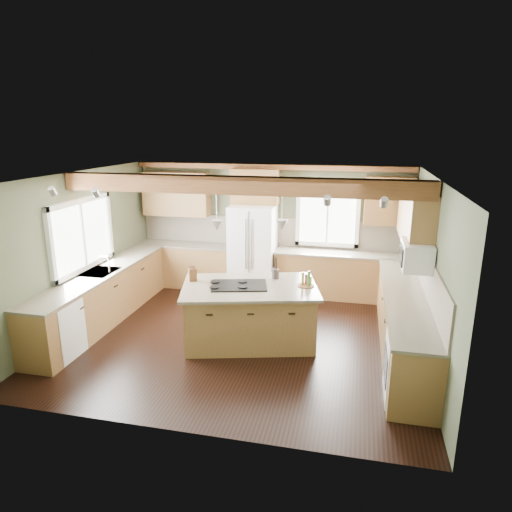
# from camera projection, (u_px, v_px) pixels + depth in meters

# --- Properties ---
(floor) EXTENTS (5.60, 5.60, 0.00)m
(floor) POSITION_uv_depth(u_px,v_px,m) (242.00, 336.00, 7.45)
(floor) COLOR black
(floor) RESTS_ON ground
(ceiling) EXTENTS (5.60, 5.60, 0.00)m
(ceiling) POSITION_uv_depth(u_px,v_px,m) (240.00, 176.00, 6.74)
(ceiling) COLOR silver
(ceiling) RESTS_ON wall_back
(wall_back) EXTENTS (5.60, 0.00, 5.60)m
(wall_back) POSITION_uv_depth(u_px,v_px,m) (271.00, 227.00, 9.44)
(wall_back) COLOR #49523A
(wall_back) RESTS_ON ground
(wall_left) EXTENTS (0.00, 5.00, 5.00)m
(wall_left) POSITION_uv_depth(u_px,v_px,m) (80.00, 250.00, 7.69)
(wall_left) COLOR #49523A
(wall_left) RESTS_ON ground
(wall_right) EXTENTS (0.00, 5.00, 5.00)m
(wall_right) POSITION_uv_depth(u_px,v_px,m) (431.00, 272.00, 6.50)
(wall_right) COLOR #49523A
(wall_right) RESTS_ON ground
(ceiling_beam) EXTENTS (5.55, 0.26, 0.26)m
(ceiling_beam) POSITION_uv_depth(u_px,v_px,m) (238.00, 185.00, 6.69)
(ceiling_beam) COLOR #522A17
(ceiling_beam) RESTS_ON ceiling
(soffit_trim) EXTENTS (5.55, 0.20, 0.10)m
(soffit_trim) POSITION_uv_depth(u_px,v_px,m) (271.00, 167.00, 9.01)
(soffit_trim) COLOR #522A17
(soffit_trim) RESTS_ON ceiling
(backsplash_back) EXTENTS (5.58, 0.03, 0.58)m
(backsplash_back) POSITION_uv_depth(u_px,v_px,m) (271.00, 232.00, 9.45)
(backsplash_back) COLOR brown
(backsplash_back) RESTS_ON wall_back
(backsplash_right) EXTENTS (0.03, 3.70, 0.58)m
(backsplash_right) POSITION_uv_depth(u_px,v_px,m) (428.00, 277.00, 6.57)
(backsplash_right) COLOR brown
(backsplash_right) RESTS_ON wall_right
(base_cab_back_left) EXTENTS (2.02, 0.60, 0.88)m
(base_cab_back_left) POSITION_uv_depth(u_px,v_px,m) (186.00, 265.00, 9.77)
(base_cab_back_left) COLOR brown
(base_cab_back_left) RESTS_ON floor
(counter_back_left) EXTENTS (2.06, 0.64, 0.04)m
(counter_back_left) POSITION_uv_depth(u_px,v_px,m) (185.00, 245.00, 9.65)
(counter_back_left) COLOR #494236
(counter_back_left) RESTS_ON base_cab_back_left
(base_cab_back_right) EXTENTS (2.62, 0.60, 0.88)m
(base_cab_back_right) POSITION_uv_depth(u_px,v_px,m) (341.00, 276.00, 9.08)
(base_cab_back_right) COLOR brown
(base_cab_back_right) RESTS_ON floor
(counter_back_right) EXTENTS (2.66, 0.64, 0.04)m
(counter_back_right) POSITION_uv_depth(u_px,v_px,m) (342.00, 254.00, 8.95)
(counter_back_right) COLOR #494236
(counter_back_right) RESTS_ON base_cab_back_right
(base_cab_left) EXTENTS (0.60, 3.70, 0.88)m
(base_cab_left) POSITION_uv_depth(u_px,v_px,m) (103.00, 298.00, 7.90)
(base_cab_left) COLOR brown
(base_cab_left) RESTS_ON floor
(counter_left) EXTENTS (0.64, 3.74, 0.04)m
(counter_left) POSITION_uv_depth(u_px,v_px,m) (100.00, 273.00, 7.78)
(counter_left) COLOR #494236
(counter_left) RESTS_ON base_cab_left
(base_cab_right) EXTENTS (0.60, 3.70, 0.88)m
(base_cab_right) POSITION_uv_depth(u_px,v_px,m) (403.00, 324.00, 6.84)
(base_cab_right) COLOR brown
(base_cab_right) RESTS_ON floor
(counter_right) EXTENTS (0.64, 3.74, 0.04)m
(counter_right) POSITION_uv_depth(u_px,v_px,m) (406.00, 296.00, 6.72)
(counter_right) COLOR #494236
(counter_right) RESTS_ON base_cab_right
(upper_cab_back_left) EXTENTS (1.40, 0.35, 0.90)m
(upper_cab_back_left) POSITION_uv_depth(u_px,v_px,m) (176.00, 194.00, 9.52)
(upper_cab_back_left) COLOR brown
(upper_cab_back_left) RESTS_ON wall_back
(upper_cab_over_fridge) EXTENTS (0.96, 0.35, 0.70)m
(upper_cab_over_fridge) POSITION_uv_depth(u_px,v_px,m) (255.00, 187.00, 9.11)
(upper_cab_over_fridge) COLOR brown
(upper_cab_over_fridge) RESTS_ON wall_back
(upper_cab_right) EXTENTS (0.35, 2.20, 0.90)m
(upper_cab_right) POSITION_uv_depth(u_px,v_px,m) (415.00, 215.00, 7.20)
(upper_cab_right) COLOR brown
(upper_cab_right) RESTS_ON wall_right
(upper_cab_back_corner) EXTENTS (0.90, 0.35, 0.90)m
(upper_cab_back_corner) POSITION_uv_depth(u_px,v_px,m) (389.00, 201.00, 8.61)
(upper_cab_back_corner) COLOR brown
(upper_cab_back_corner) RESTS_ON wall_back
(window_left) EXTENTS (0.04, 1.60, 1.05)m
(window_left) POSITION_uv_depth(u_px,v_px,m) (81.00, 235.00, 7.66)
(window_left) COLOR white
(window_left) RESTS_ON wall_left
(window_back) EXTENTS (1.10, 0.04, 1.00)m
(window_back) POSITION_uv_depth(u_px,v_px,m) (327.00, 218.00, 9.11)
(window_back) COLOR white
(window_back) RESTS_ON wall_back
(sink) EXTENTS (0.50, 0.65, 0.03)m
(sink) POSITION_uv_depth(u_px,v_px,m) (100.00, 272.00, 7.78)
(sink) COLOR #262628
(sink) RESTS_ON counter_left
(faucet) EXTENTS (0.02, 0.02, 0.28)m
(faucet) POSITION_uv_depth(u_px,v_px,m) (109.00, 265.00, 7.70)
(faucet) COLOR #B2B2B7
(faucet) RESTS_ON sink
(dishwasher) EXTENTS (0.60, 0.60, 0.84)m
(dishwasher) POSITION_uv_depth(u_px,v_px,m) (56.00, 330.00, 6.68)
(dishwasher) COLOR white
(dishwasher) RESTS_ON floor
(oven) EXTENTS (0.60, 0.72, 0.84)m
(oven) POSITION_uv_depth(u_px,v_px,m) (411.00, 368.00, 5.63)
(oven) COLOR white
(oven) RESTS_ON floor
(microwave) EXTENTS (0.40, 0.70, 0.38)m
(microwave) POSITION_uv_depth(u_px,v_px,m) (417.00, 255.00, 6.43)
(microwave) COLOR white
(microwave) RESTS_ON wall_right
(pendant_left) EXTENTS (0.18, 0.18, 0.16)m
(pendant_left) POSITION_uv_depth(u_px,v_px,m) (217.00, 225.00, 6.80)
(pendant_left) COLOR #B2B2B7
(pendant_left) RESTS_ON ceiling
(pendant_right) EXTENTS (0.18, 0.18, 0.16)m
(pendant_right) POSITION_uv_depth(u_px,v_px,m) (282.00, 225.00, 6.83)
(pendant_right) COLOR #B2B2B7
(pendant_right) RESTS_ON ceiling
(refrigerator) EXTENTS (0.90, 0.74, 1.80)m
(refrigerator) POSITION_uv_depth(u_px,v_px,m) (253.00, 250.00, 9.26)
(refrigerator) COLOR white
(refrigerator) RESTS_ON floor
(island) EXTENTS (2.18, 1.65, 0.88)m
(island) POSITION_uv_depth(u_px,v_px,m) (250.00, 314.00, 7.20)
(island) COLOR brown
(island) RESTS_ON floor
(island_top) EXTENTS (2.34, 1.80, 0.04)m
(island_top) POSITION_uv_depth(u_px,v_px,m) (250.00, 287.00, 7.08)
(island_top) COLOR #494236
(island_top) RESTS_ON island
(cooktop) EXTENTS (0.96, 0.76, 0.02)m
(cooktop) POSITION_uv_depth(u_px,v_px,m) (239.00, 285.00, 7.06)
(cooktop) COLOR black
(cooktop) RESTS_ON island_top
(knife_block) EXTENTS (0.15, 0.14, 0.20)m
(knife_block) POSITION_uv_depth(u_px,v_px,m) (193.00, 275.00, 7.28)
(knife_block) COLOR brown
(knife_block) RESTS_ON island_top
(utensil_crock) EXTENTS (0.16, 0.16, 0.16)m
(utensil_crock) POSITION_uv_depth(u_px,v_px,m) (275.00, 274.00, 7.40)
(utensil_crock) COLOR #3D3630
(utensil_crock) RESTS_ON island_top
(bottle_tray) EXTENTS (0.32, 0.32, 0.24)m
(bottle_tray) POSITION_uv_depth(u_px,v_px,m) (306.00, 279.00, 7.03)
(bottle_tray) COLOR brown
(bottle_tray) RESTS_ON island_top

